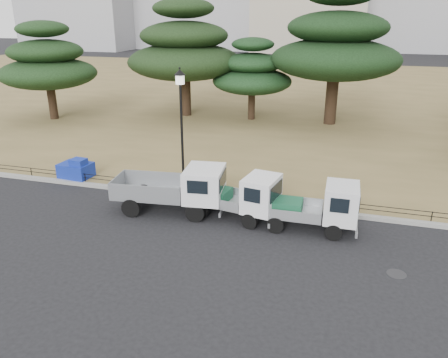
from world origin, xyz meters
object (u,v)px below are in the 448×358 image
(truck_large, at_px, (176,187))
(street_lamp, at_px, (181,112))
(truck_kei_front, at_px, (240,196))
(truck_kei_rear, at_px, (316,207))
(tarp_pile, at_px, (76,169))

(truck_large, relative_size, street_lamp, 0.86)
(truck_kei_front, xyz_separation_m, truck_kei_rear, (2.92, -0.16, -0.00))
(truck_large, bearing_deg, truck_kei_front, -3.84)
(tarp_pile, bearing_deg, truck_kei_front, -12.31)
(street_lamp, bearing_deg, tarp_pile, 177.10)
(truck_large, relative_size, truck_kei_front, 1.23)
(truck_large, distance_m, street_lamp, 3.19)
(truck_kei_rear, bearing_deg, tarp_pile, 169.26)
(truck_kei_front, relative_size, truck_kei_rear, 1.05)
(street_lamp, height_order, tarp_pile, street_lamp)
(truck_kei_front, distance_m, truck_kei_rear, 2.92)
(truck_kei_front, height_order, street_lamp, street_lamp)
(truck_large, relative_size, tarp_pile, 2.94)
(truck_large, height_order, truck_kei_front, truck_large)
(truck_large, height_order, truck_kei_rear, truck_large)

